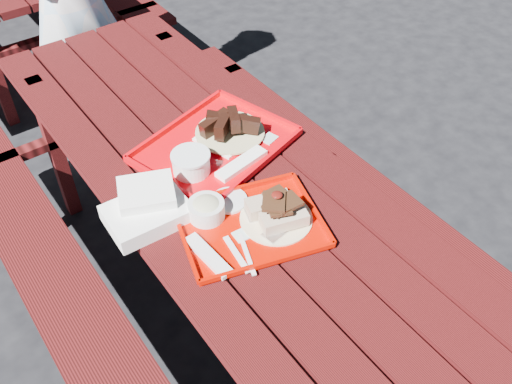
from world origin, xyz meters
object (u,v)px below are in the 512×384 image
far_tray (216,146)px  person (70,1)px  near_tray (248,217)px  picnic_table_near (231,221)px

far_tray → person: (0.00, 1.24, 0.04)m
far_tray → near_tray: bearing=-107.5°
near_tray → far_tray: bearing=72.5°
picnic_table_near → far_tray: bearing=72.0°
picnic_table_near → far_tray: 0.27m
near_tray → far_tray: (0.11, 0.34, -0.01)m
far_tray → person: size_ratio=0.36×
person → far_tray: bearing=67.5°
picnic_table_near → near_tray: (-0.06, -0.19, 0.22)m
far_tray → person: person is taller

